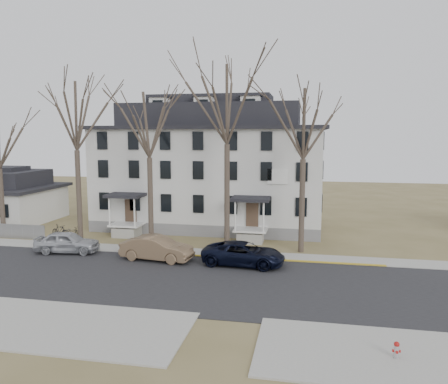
% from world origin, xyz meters
% --- Properties ---
extents(ground, '(120.00, 120.00, 0.00)m').
position_xyz_m(ground, '(0.00, 0.00, 0.00)').
color(ground, olive).
rests_on(ground, ground).
extents(main_road, '(120.00, 10.00, 0.04)m').
position_xyz_m(main_road, '(0.00, 2.00, 0.00)').
color(main_road, '#27272A').
rests_on(main_road, ground).
extents(far_sidewalk, '(120.00, 2.00, 0.08)m').
position_xyz_m(far_sidewalk, '(0.00, 8.00, 0.00)').
color(far_sidewalk, '#A09F97').
rests_on(far_sidewalk, ground).
extents(near_sidewalk_right, '(14.00, 5.00, 0.08)m').
position_xyz_m(near_sidewalk_right, '(12.00, -5.00, 0.00)').
color(near_sidewalk_right, '#A09F97').
rests_on(near_sidewalk_right, ground).
extents(yellow_curb, '(14.00, 0.25, 0.06)m').
position_xyz_m(yellow_curb, '(5.00, 7.10, 0.00)').
color(yellow_curb, gold).
rests_on(yellow_curb, ground).
extents(boarding_house, '(20.80, 12.36, 12.05)m').
position_xyz_m(boarding_house, '(-2.00, 17.95, 5.38)').
color(boarding_house, slate).
rests_on(boarding_house, ground).
extents(small_house, '(8.70, 8.70, 5.00)m').
position_xyz_m(small_house, '(-22.00, 16.00, 2.25)').
color(small_house, silver).
rests_on(small_house, ground).
extents(tree_far_left, '(8.40, 8.40, 13.72)m').
position_xyz_m(tree_far_left, '(-11.00, 9.80, 10.34)').
color(tree_far_left, '#473B31').
rests_on(tree_far_left, ground).
extents(tree_mid_left, '(7.80, 7.80, 12.74)m').
position_xyz_m(tree_mid_left, '(-5.00, 9.80, 9.60)').
color(tree_mid_left, '#473B31').
rests_on(tree_mid_left, ground).
extents(tree_center, '(9.00, 9.00, 14.70)m').
position_xyz_m(tree_center, '(1.00, 9.80, 11.08)').
color(tree_center, '#473B31').
rests_on(tree_center, ground).
extents(tree_mid_right, '(7.80, 7.80, 12.74)m').
position_xyz_m(tree_mid_right, '(6.50, 9.80, 9.60)').
color(tree_mid_right, '#473B31').
rests_on(tree_mid_right, ground).
extents(car_silver, '(4.76, 2.44, 1.55)m').
position_xyz_m(car_silver, '(-10.05, 6.23, 0.77)').
color(car_silver, '#B3B6BB').
rests_on(car_silver, ground).
extents(car_tan, '(5.12, 2.30, 1.63)m').
position_xyz_m(car_tan, '(-3.07, 5.68, 0.82)').
color(car_tan, brown).
rests_on(car_tan, ground).
extents(car_navy, '(5.55, 2.89, 1.49)m').
position_xyz_m(car_navy, '(2.87, 5.70, 0.75)').
color(car_navy, black).
rests_on(car_navy, ground).
extents(bicycle_left, '(1.69, 0.69, 0.87)m').
position_xyz_m(bicycle_left, '(-12.38, 10.85, 0.44)').
color(bicycle_left, black).
rests_on(bicycle_left, ground).
extents(bicycle_right, '(1.79, 0.91, 1.03)m').
position_xyz_m(bicycle_right, '(-13.30, 10.54, 0.52)').
color(bicycle_right, black).
rests_on(bicycle_right, ground).
extents(fire_hydrant, '(0.30, 0.28, 0.72)m').
position_xyz_m(fire_hydrant, '(10.35, -5.17, 0.37)').
color(fire_hydrant, '#B7B7BA').
rests_on(fire_hydrant, ground).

